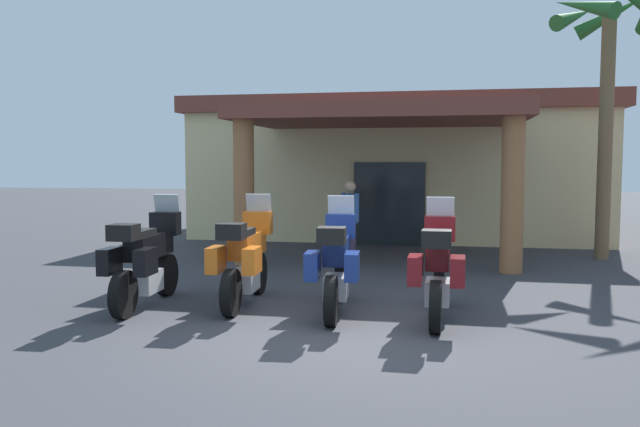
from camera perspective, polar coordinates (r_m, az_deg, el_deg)
The scene contains 8 objects.
ground_plane at distance 8.22m, azimuth 2.45°, elevation -10.35°, with size 80.00×80.00×0.00m, color #38383D.
motel_building at distance 19.71m, azimuth 6.97°, elevation 4.16°, with size 11.63×11.35×3.86m.
motorcycle_black at distance 9.78m, azimuth -15.12°, elevation -3.92°, with size 0.71×2.21×1.61m.
motorcycle_orange at distance 9.63m, azimuth -6.62°, elevation -3.92°, with size 0.71×2.21×1.61m.
motorcycle_blue at distance 9.06m, azimuth 1.43°, elevation -4.42°, with size 0.72×2.21×1.61m.
motorcycle_maroon at distance 8.85m, azimuth 10.34°, elevation -4.71°, with size 0.72×2.21×1.61m.
pedestrian at distance 13.30m, azimuth 2.66°, elevation -0.23°, with size 0.40×0.40×1.72m.
palm_tree_near_portico at distance 15.47m, azimuth 24.08°, elevation 13.07°, with size 2.32×2.48×5.97m.
Camera 1 is at (0.97, -7.88, 2.12)m, focal length 36.34 mm.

